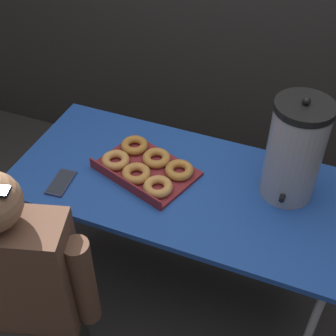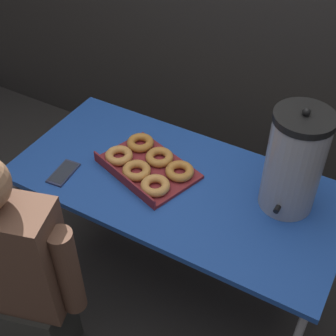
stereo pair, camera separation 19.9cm
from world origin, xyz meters
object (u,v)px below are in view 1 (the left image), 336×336
object	(u,v)px
person_seated	(25,296)
cell_phone	(61,183)
coffee_urn	(295,151)
donut_box	(146,167)

from	to	relation	value
person_seated	cell_phone	bearing A→B (deg)	-97.09
cell_phone	coffee_urn	bearing A→B (deg)	13.52
donut_box	coffee_urn	size ratio (longest dim) A/B	1.03
donut_box	person_seated	size ratio (longest dim) A/B	0.41
coffee_urn	cell_phone	distance (m)	0.98
donut_box	cell_phone	distance (m)	0.37
donut_box	coffee_urn	world-z (taller)	coffee_urn
coffee_urn	person_seated	size ratio (longest dim) A/B	0.39
donut_box	person_seated	xyz separation A→B (m)	(-0.24, -0.64, -0.22)
coffee_urn	cell_phone	world-z (taller)	coffee_urn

